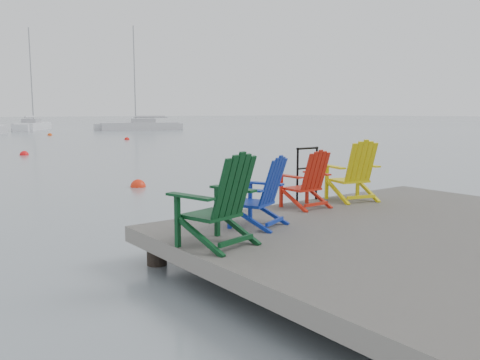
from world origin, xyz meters
TOP-DOWN VIEW (x-y plane):
  - ground at (0.00, 0.00)m, footprint 400.00×400.00m
  - dock at (0.00, 0.00)m, footprint 6.00×5.00m
  - handrail at (0.25, 2.45)m, footprint 0.48×0.04m
  - chair_green at (-2.57, 0.93)m, footprint 0.94×0.89m
  - chair_blue at (-1.60, 1.41)m, footprint 0.89×0.85m
  - chair_red at (-0.20, 1.98)m, footprint 0.71×0.66m
  - chair_yellow at (0.86, 1.97)m, footprint 0.93×0.88m
  - sailboat_mid at (9.46, 53.54)m, footprint 5.75×7.98m
  - sailboat_far at (18.91, 47.10)m, footprint 8.40×4.48m
  - buoy_a at (0.15, 8.68)m, footprint 0.41×0.41m
  - buoy_b at (0.36, 20.90)m, footprint 0.40×0.40m
  - buoy_c at (9.57, 30.00)m, footprint 0.36×0.36m
  - buoy_d at (7.21, 40.00)m, footprint 0.39×0.39m

SIDE VIEW (x-z plane):
  - ground at x=0.00m, z-range 0.00..0.00m
  - buoy_a at x=0.15m, z-range -0.20..0.20m
  - buoy_b at x=0.36m, z-range -0.20..0.20m
  - buoy_c at x=9.57m, z-range -0.18..0.18m
  - buoy_d at x=7.21m, z-range -0.19..0.19m
  - dock at x=0.00m, z-range -0.35..1.05m
  - sailboat_far at x=18.91m, z-range -5.28..5.99m
  - sailboat_mid at x=9.46m, z-range -5.19..5.90m
  - chair_red at x=-0.20m, z-range 0.50..1.39m
  - chair_blue at x=-1.60m, z-range 0.50..1.41m
  - chair_yellow at x=0.86m, z-range 0.50..1.51m
  - chair_green at x=-2.57m, z-range 0.50..1.54m
  - handrail at x=0.25m, z-range 0.59..1.49m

